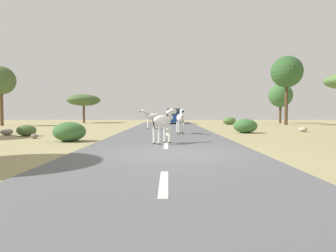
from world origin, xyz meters
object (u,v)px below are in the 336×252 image
at_px(tree_7, 0,81).
at_px(rock_3, 302,129).
at_px(zebra_1, 163,122).
at_px(bush_2, 69,132).
at_px(zebra_0, 180,118).
at_px(bush_3, 25,130).
at_px(tree_6, 286,72).
at_px(rock_1, 33,136).
at_px(zebra_2, 151,117).
at_px(rock_0, 6,132).
at_px(tree_5, 83,100).
at_px(car_0, 173,117).
at_px(bush_0, 228,121).
at_px(tree_4, 280,95).
at_px(bush_4, 244,126).

distance_m(tree_7, rock_3, 28.12).
height_order(zebra_1, bush_2, zebra_1).
relative_size(zebra_0, bush_3, 1.54).
height_order(tree_6, rock_1, tree_6).
distance_m(zebra_2, rock_0, 10.35).
relative_size(zebra_2, tree_5, 0.39).
relative_size(tree_5, rock_0, 6.14).
relative_size(tree_7, bush_3, 5.64).
xyz_separation_m(bush_2, rock_1, (-2.31, 1.54, -0.32)).
relative_size(bush_3, rock_1, 2.86).
bearing_deg(car_0, zebra_1, -94.26).
height_order(tree_7, rock_3, tree_7).
xyz_separation_m(zebra_2, bush_0, (8.11, 8.95, -0.55)).
relative_size(tree_4, tree_5, 1.17).
xyz_separation_m(car_0, bush_0, (6.11, -1.96, -0.42)).
xyz_separation_m(zebra_0, rock_0, (-10.19, -0.53, -0.77)).
bearing_deg(zebra_1, tree_4, 98.82).
distance_m(zebra_2, bush_4, 7.79).
bearing_deg(rock_1, rock_0, 140.16).
relative_size(tree_4, rock_1, 13.49).
bearing_deg(bush_3, rock_3, 11.85).
distance_m(car_0, tree_5, 12.51).
height_order(tree_4, rock_1, tree_4).
xyz_separation_m(zebra_0, bush_0, (6.02, 14.82, -0.54)).
relative_size(zebra_2, car_0, 0.37).
bearing_deg(tree_6, tree_7, -176.39).
height_order(car_0, rock_1, car_0).
bearing_deg(rock_3, zebra_0, -164.05).
bearing_deg(tree_5, rock_1, -79.93).
height_order(tree_5, tree_6, tree_6).
relative_size(zebra_1, bush_0, 1.06).
relative_size(tree_4, bush_0, 3.51).
bearing_deg(car_0, tree_4, 9.50).
height_order(tree_6, bush_0, tree_6).
distance_m(zebra_0, bush_0, 16.01).
height_order(bush_0, rock_1, bush_0).
xyz_separation_m(car_0, bush_4, (4.35, -15.40, -0.39)).
distance_m(tree_4, bush_2, 30.43).
bearing_deg(tree_6, zebra_2, -150.16).
distance_m(bush_0, rock_3, 12.64).
bearing_deg(tree_4, rock_0, -139.65).
height_order(bush_3, bush_4, bush_4).
bearing_deg(bush_3, bush_0, 47.34).
xyz_separation_m(bush_0, bush_4, (-1.76, -13.44, 0.03)).
distance_m(car_0, bush_4, 16.01).
relative_size(zebra_1, bush_4, 0.99).
height_order(zebra_2, tree_6, tree_6).
height_order(tree_4, rock_0, tree_4).
xyz_separation_m(zebra_0, tree_6, (11.92, 13.90, 4.66)).
xyz_separation_m(zebra_1, tree_6, (12.87, 19.47, 4.68)).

